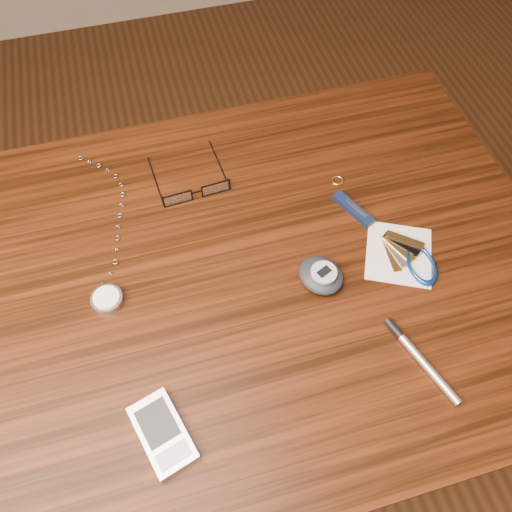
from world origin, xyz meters
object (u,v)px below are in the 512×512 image
object	(u,v)px
desk	(231,305)
pedometer	(321,275)
silver_pen	(416,353)
notepad_keys	(410,258)
pocket_knife	(353,209)
pda_phone	(162,433)
pocket_watch	(107,293)
eyeglasses	(196,191)

from	to	relation	value
desk	pedometer	world-z (taller)	pedometer
desk	silver_pen	size ratio (longest dim) A/B	7.40
desk	notepad_keys	distance (m)	0.29
pocket_knife	silver_pen	xyz separation A→B (m)	(-0.01, -0.25, 0.00)
pedometer	notepad_keys	xyz separation A→B (m)	(0.14, -0.00, -0.01)
pda_phone	notepad_keys	distance (m)	0.43
pedometer	silver_pen	size ratio (longest dim) A/B	0.65
pocket_watch	pedometer	xyz separation A→B (m)	(0.30, -0.06, 0.01)
pocket_watch	silver_pen	bearing A→B (deg)	-27.76
pocket_watch	pocket_knife	size ratio (longest dim) A/B	4.00
eyeglasses	notepad_keys	distance (m)	0.35
pocket_watch	pocket_knife	bearing A→B (deg)	6.69
pocket_watch	notepad_keys	size ratio (longest dim) A/B	2.28
pda_phone	notepad_keys	bearing A→B (deg)	20.70
pocket_watch	pda_phone	world-z (taller)	pda_phone
desk	pocket_watch	bearing A→B (deg)	175.55
pda_phone	pedometer	xyz separation A→B (m)	(0.26, 0.16, 0.01)
pedometer	pda_phone	bearing A→B (deg)	-149.16
eyeglasses	notepad_keys	bearing A→B (deg)	-36.36
eyeglasses	silver_pen	distance (m)	0.42
desk	pocket_knife	size ratio (longest dim) A/B	12.56
pedometer	notepad_keys	world-z (taller)	pedometer
eyeglasses	pocket_watch	size ratio (longest dim) A/B	0.39
desk	notepad_keys	size ratio (longest dim) A/B	7.15
pocket_watch	notepad_keys	distance (m)	0.45
pocket_watch	pedometer	bearing A→B (deg)	-10.94
notepad_keys	eyeglasses	bearing A→B (deg)	143.64
pocket_knife	pedometer	bearing A→B (deg)	-131.55
desk	pda_phone	distance (m)	0.26
notepad_keys	pocket_knife	distance (m)	0.12
pedometer	notepad_keys	size ratio (longest dim) A/B	0.63
pda_phone	silver_pen	xyz separation A→B (m)	(0.35, 0.01, -0.00)
desk	pocket_watch	size ratio (longest dim) A/B	3.14
pocket_knife	silver_pen	distance (m)	0.25
pda_phone	eyeglasses	bearing A→B (deg)	71.78
desk	pocket_watch	distance (m)	0.21
pocket_knife	eyeglasses	bearing A→B (deg)	157.06
pocket_knife	silver_pen	world-z (taller)	same
pda_phone	silver_pen	bearing A→B (deg)	1.80
eyeglasses	notepad_keys	xyz separation A→B (m)	(0.28, -0.21, -0.01)
pedometer	silver_pen	bearing A→B (deg)	-60.09
eyeglasses	silver_pen	size ratio (longest dim) A/B	0.93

